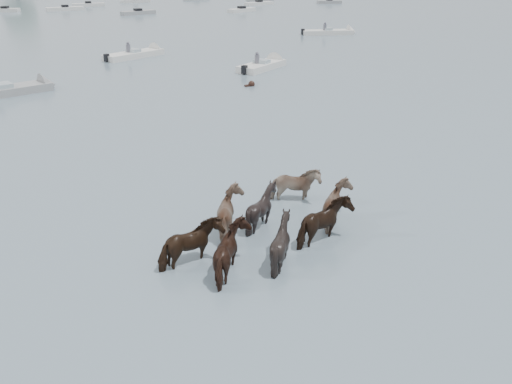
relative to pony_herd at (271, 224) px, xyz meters
name	(u,v)px	position (x,y,z in m)	size (l,w,h in m)	color
ground	(304,221)	(1.51, 0.49, -0.50)	(400.00, 400.00, 0.00)	slate
pony_herd	(271,224)	(0.00, 0.00, 0.00)	(6.86, 4.64, 1.60)	black
swimming_pony	(251,84)	(8.53, 17.86, -0.40)	(0.72, 0.44, 0.44)	black
motorboat_b	(19,89)	(-5.12, 22.96, -0.28)	(6.01, 2.89, 1.92)	gray
motorboat_c	(141,54)	(5.25, 31.98, -0.28)	(5.98, 3.69, 1.92)	silver
motorboat_d	(267,65)	(12.41, 22.70, -0.28)	(5.17, 3.79, 1.92)	silver
motorboat_e	(335,32)	(27.96, 35.43, -0.28)	(6.23, 3.53, 1.92)	silver
distant_flotilla	(34,10)	(1.37, 77.75, -0.24)	(102.90, 28.80, 0.93)	gray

